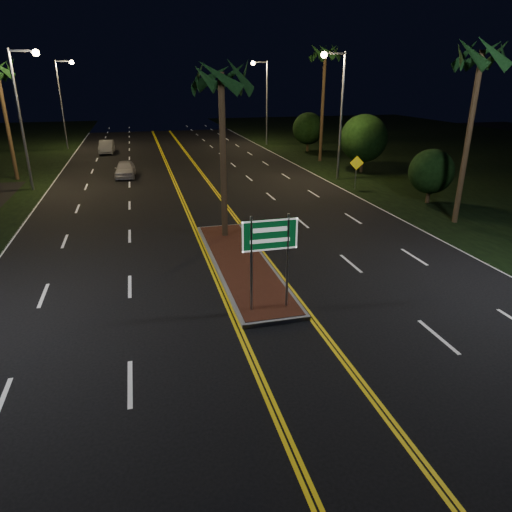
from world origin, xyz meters
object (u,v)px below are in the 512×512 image
object	(u,v)px
shrub_near	(431,172)
car_far	(106,146)
streetlight_left_mid	(24,104)
streetlight_right_mid	(337,102)
streetlight_left_far	(64,94)
shrub_mid	(364,138)
shrub_far	(308,128)
warning_sign	(356,168)
highway_sign	(270,244)
streetlight_right_far	(264,93)
car_near	(125,168)
median_island	(241,263)
palm_right_near	(482,56)
palm_right_far	(325,54)
palm_median	(221,78)

from	to	relation	value
shrub_near	car_far	world-z (taller)	shrub_near
streetlight_left_mid	streetlight_right_mid	size ratio (longest dim) A/B	1.00
streetlight_left_far	shrub_mid	xyz separation A→B (m)	(24.61, -20.00, -2.93)
shrub_far	warning_sign	size ratio (longest dim) A/B	1.72
highway_sign	streetlight_right_far	size ratio (longest dim) A/B	0.36
streetlight_left_far	car_near	world-z (taller)	streetlight_left_far
streetlight_right_mid	warning_sign	xyz separation A→B (m)	(0.19, -3.43, -4.17)
median_island	shrub_far	bearing A→B (deg)	64.55
palm_right_near	palm_right_far	world-z (taller)	palm_right_far
shrub_mid	warning_sign	xyz separation A→B (m)	(-3.20, -5.43, -1.25)
warning_sign	palm_right_far	bearing A→B (deg)	93.21
shrub_near	streetlight_right_mid	bearing A→B (deg)	109.84
streetlight_right_far	palm_right_far	size ratio (longest dim) A/B	0.87
shrub_mid	median_island	bearing A→B (deg)	-129.47
streetlight_left_mid	palm_right_far	distance (m)	24.42
palm_right_far	palm_median	bearing A→B (deg)	-123.28
palm_median	shrub_near	distance (m)	14.93
streetlight_left_mid	warning_sign	size ratio (longest dim) A/B	3.91
car_near	car_far	bearing A→B (deg)	101.39
palm_right_near	shrub_far	xyz separation A→B (m)	(1.30, 26.00, -5.88)
car_far	median_island	bearing A→B (deg)	-76.58
streetlight_left_mid	streetlight_right_mid	world-z (taller)	same
streetlight_left_far	shrub_near	distance (m)	38.67
streetlight_right_mid	shrub_near	size ratio (longest dim) A/B	2.73
streetlight_left_mid	shrub_mid	size ratio (longest dim) A/B	1.95
palm_median	shrub_mid	xyz separation A→B (m)	(14.00, 13.50, -4.55)
highway_sign	streetlight_right_far	bearing A→B (deg)	74.85
highway_sign	streetlight_right_mid	size ratio (longest dim) A/B	0.36
highway_sign	shrub_far	distance (m)	35.96
median_island	palm_right_far	world-z (taller)	palm_right_far
streetlight_right_far	car_far	world-z (taller)	streetlight_right_far
streetlight_left_mid	shrub_far	distance (m)	27.40
streetlight_right_far	car_near	xyz separation A→B (m)	(-15.38, -15.11, -4.93)
median_island	streetlight_left_mid	xyz separation A→B (m)	(-10.61, 17.00, 5.57)
car_near	streetlight_right_mid	bearing A→B (deg)	-14.71
shrub_mid	car_far	bearing A→B (deg)	142.35
palm_median	streetlight_left_far	bearing A→B (deg)	107.58
palm_right_near	shrub_mid	distance (m)	15.11
car_near	shrub_far	bearing A→B (deg)	29.06
streetlight_right_mid	median_island	bearing A→B (deg)	-125.28
palm_median	car_far	xyz separation A→B (m)	(-6.71, 29.48, -6.53)
shrub_far	warning_sign	xyz separation A→B (m)	(-3.00, -17.43, -0.85)
highway_sign	warning_sign	distance (m)	19.14
palm_right_far	car_far	xyz separation A→B (m)	(-19.51, 9.98, -8.40)
streetlight_right_mid	palm_right_far	size ratio (longest dim) A/B	0.87
streetlight_left_mid	car_near	xyz separation A→B (m)	(5.85, 2.89, -4.93)
streetlight_right_mid	palm_right_far	distance (m)	9.00
car_far	streetlight_left_far	bearing A→B (deg)	136.05
palm_right_far	shrub_far	xyz separation A→B (m)	(1.00, 6.00, -6.81)
car_far	palm_right_near	bearing A→B (deg)	-55.43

